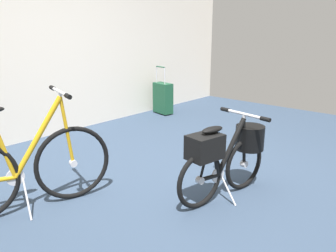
% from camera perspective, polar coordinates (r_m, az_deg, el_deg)
% --- Properties ---
extents(ground_plane, '(7.82, 7.82, 0.00)m').
position_cam_1_polar(ground_plane, '(3.26, 1.92, -10.00)').
color(ground_plane, '#2D3D51').
extents(back_wall, '(7.82, 0.10, 2.76)m').
position_cam_1_polar(back_wall, '(4.83, -21.26, 14.42)').
color(back_wall, silver).
rests_on(back_wall, ground_plane).
extents(folding_bike_foreground, '(1.04, 0.53, 0.74)m').
position_cam_1_polar(folding_bike_foreground, '(2.96, 10.09, -4.59)').
color(folding_bike_foreground, black).
rests_on(folding_bike_foreground, ground_plane).
extents(display_bike_left, '(1.36, 0.55, 0.97)m').
position_cam_1_polar(display_bike_left, '(2.93, -22.86, -6.57)').
color(display_bike_left, black).
rests_on(display_bike_left, ground_plane).
extents(rolling_suitcase, '(0.24, 0.39, 0.83)m').
position_cam_1_polar(rolling_suitcase, '(5.88, -0.87, 4.80)').
color(rolling_suitcase, '#19472D').
rests_on(rolling_suitcase, ground_plane).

